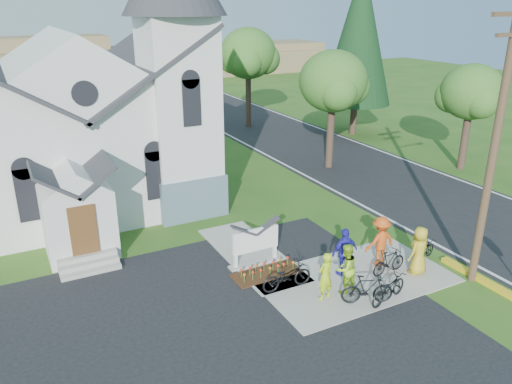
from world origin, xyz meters
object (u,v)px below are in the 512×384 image
bike_2 (388,288)px  bike_4 (423,251)px  bike_1 (367,289)px  cyclist_0 (325,276)px  cyclist_3 (380,241)px  cyclist_4 (419,251)px  bike_3 (389,262)px  bike_0 (287,276)px  cyclist_1 (346,268)px  church_sign (255,240)px  cyclist_2 (345,252)px  utility_pole (498,136)px

bike_2 → bike_4: (3.15, 1.55, -0.07)m
bike_1 → cyclist_0: bearing=74.0°
bike_1 → cyclist_3: size_ratio=0.90×
cyclist_0 → cyclist_4: cyclist_4 is taller
bike_3 → bike_4: 1.88m
bike_4 → bike_2: bearing=99.5°
bike_0 → cyclist_3: size_ratio=0.96×
cyclist_1 → cyclist_3: size_ratio=0.92×
bike_1 → cyclist_4: (2.95, 0.70, 0.40)m
church_sign → cyclist_2: size_ratio=1.18×
church_sign → cyclist_4: bearing=-34.9°
bike_2 → cyclist_3: bearing=-49.0°
cyclist_3 → bike_2: bearing=57.9°
bike_1 → cyclist_2: bearing=9.5°
utility_pole → cyclist_2: (-4.07, 2.42, -4.42)m
cyclist_0 → bike_1: bearing=129.4°
bike_1 → cyclist_3: cyclist_3 is taller
utility_pole → bike_1: size_ratio=5.66×
utility_pole → cyclist_0: bearing=165.8°
cyclist_0 → bike_2: cyclist_0 is taller
bike_0 → bike_1: size_ratio=1.07×
cyclist_2 → cyclist_3: bearing=-179.7°
bike_3 → bike_4: bearing=-90.4°
cyclist_2 → cyclist_3: size_ratio=0.95×
cyclist_2 → cyclist_3: (1.68, 0.01, 0.05)m
church_sign → bike_4: (5.90, -2.85, -0.56)m
utility_pole → bike_3: bearing=146.0°
utility_pole → cyclist_3: 5.54m
bike_3 → bike_4: (1.87, 0.14, -0.06)m
church_sign → utility_pole: utility_pole is taller
bike_0 → cyclist_0: bearing=-141.7°
bike_0 → bike_4: (5.78, -0.70, -0.08)m
bike_2 → cyclist_4: size_ratio=0.98×
cyclist_1 → cyclist_3: (2.36, 0.97, 0.08)m
utility_pole → bike_2: size_ratio=5.47×
cyclist_1 → cyclist_0: bearing=-7.3°
cyclist_0 → bike_0: 1.45m
bike_3 → bike_0: bearing=73.0°
church_sign → bike_2: bearing=-58.0°
bike_1 → bike_4: bike_1 is taller
bike_1 → cyclist_3: (2.15, 1.91, 0.45)m
bike_3 → cyclist_0: bearing=90.5°
church_sign → cyclist_0: cyclist_0 is taller
bike_3 → cyclist_4: cyclist_4 is taller
cyclist_0 → cyclist_1: bearing=171.8°
church_sign → bike_1: bearing=-64.1°
utility_pole → bike_0: size_ratio=5.29×
cyclist_1 → cyclist_2: (0.68, 0.96, 0.03)m
cyclist_2 → utility_pole: bearing=149.1°
bike_1 → cyclist_4: bearing=-53.4°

